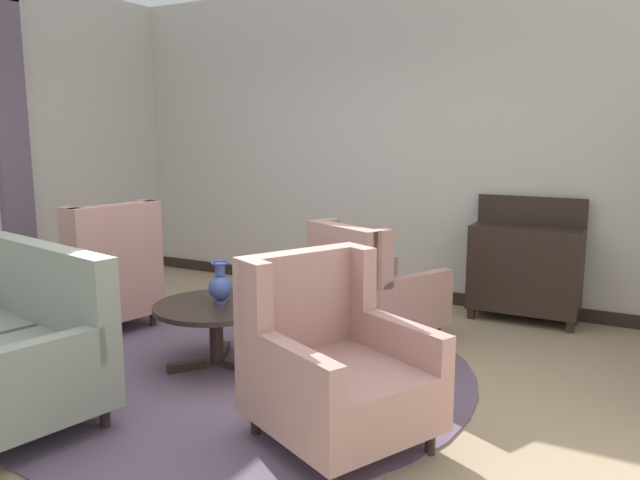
# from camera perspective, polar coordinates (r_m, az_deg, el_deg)

# --- Properties ---
(ground) EXTENTS (8.48, 8.48, 0.00)m
(ground) POSITION_cam_1_polar(r_m,az_deg,el_deg) (4.36, -9.83, -12.94)
(ground) COLOR #9E896B
(wall_back) EXTENTS (6.22, 0.08, 3.15)m
(wall_back) POSITION_cam_1_polar(r_m,az_deg,el_deg) (6.43, 5.49, 8.90)
(wall_back) COLOR #BCB7AD
(wall_back) RESTS_ON ground
(wall_left) EXTENTS (0.08, 3.89, 3.15)m
(wall_left) POSITION_cam_1_polar(r_m,az_deg,el_deg) (6.83, -26.17, 8.00)
(wall_left) COLOR #BCB7AD
(wall_left) RESTS_ON ground
(baseboard_back) EXTENTS (6.06, 0.03, 0.12)m
(baseboard_back) POSITION_cam_1_polar(r_m,az_deg,el_deg) (6.58, 5.09, -4.44)
(baseboard_back) COLOR black
(baseboard_back) RESTS_ON ground
(area_rug) EXTENTS (3.34, 3.34, 0.01)m
(area_rug) POSITION_cam_1_polar(r_m,az_deg,el_deg) (4.58, -7.46, -11.66)
(area_rug) COLOR #5B4C60
(area_rug) RESTS_ON ground
(coffee_table) EXTENTS (0.88, 0.88, 0.47)m
(coffee_table) POSITION_cam_1_polar(r_m,az_deg,el_deg) (4.54, -9.52, -6.84)
(coffee_table) COLOR black
(coffee_table) RESTS_ON ground
(porcelain_vase) EXTENTS (0.17, 0.17, 0.30)m
(porcelain_vase) POSITION_cam_1_polar(r_m,az_deg,el_deg) (4.50, -9.11, -4.14)
(porcelain_vase) COLOR #384C93
(porcelain_vase) RESTS_ON coffee_table
(armchair_far_left) EXTENTS (1.04, 0.94, 1.10)m
(armchair_far_left) POSITION_cam_1_polar(r_m,az_deg,el_deg) (5.63, -19.51, -3.31)
(armchair_far_left) COLOR tan
(armchair_far_left) RESTS_ON ground
(armchair_back_corner) EXTENTS (1.07, 1.14, 0.98)m
(armchair_back_corner) POSITION_cam_1_polar(r_m,az_deg,el_deg) (5.01, 4.65, -4.82)
(armchair_back_corner) COLOR tan
(armchair_back_corner) RESTS_ON ground
(armchair_beside_settee) EXTENTS (1.14, 1.10, 1.02)m
(armchair_beside_settee) POSITION_cam_1_polar(r_m,az_deg,el_deg) (3.45, 1.07, -11.38)
(armchair_beside_settee) COLOR tan
(armchair_beside_settee) RESTS_ON ground
(sideboard) EXTENTS (0.95, 0.37, 1.11)m
(sideboard) POSITION_cam_1_polar(r_m,az_deg,el_deg) (5.82, 18.25, -2.39)
(sideboard) COLOR black
(sideboard) RESTS_ON ground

